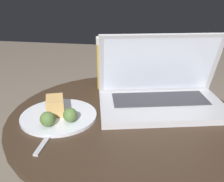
{
  "coord_description": "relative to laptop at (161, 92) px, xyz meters",
  "views": [
    {
      "loc": [
        0.07,
        -0.66,
        0.85
      ],
      "look_at": [
        -0.04,
        0.0,
        0.57
      ],
      "focal_mm": 42.0,
      "sensor_mm": 36.0,
      "label": 1
    }
  ],
  "objects": [
    {
      "name": "beer_glass",
      "position": [
        -0.19,
        0.12,
        0.05
      ],
      "size": [
        0.08,
        0.08,
        0.18
      ],
      "color": "gold",
      "rests_on": "table"
    },
    {
      "name": "snack_plate",
      "position": [
        -0.28,
        -0.13,
        -0.03
      ],
      "size": [
        0.21,
        0.21,
        0.06
      ],
      "color": "silver",
      "rests_on": "table"
    },
    {
      "name": "laptop",
      "position": [
        0.0,
        0.0,
        0.0
      ],
      "size": [
        0.41,
        0.3,
        0.22
      ],
      "color": "#B2B2B7",
      "rests_on": "table"
    },
    {
      "name": "fork",
      "position": [
        -0.27,
        -0.19,
        -0.04
      ],
      "size": [
        0.02,
        0.19,
        0.0
      ],
      "color": "#B2B2B7",
      "rests_on": "table"
    },
    {
      "name": "table",
      "position": [
        -0.1,
        -0.08,
        -0.18
      ],
      "size": [
        0.67,
        0.67,
        0.5
      ],
      "color": "#515156",
      "rests_on": "ground_plane"
    }
  ]
}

